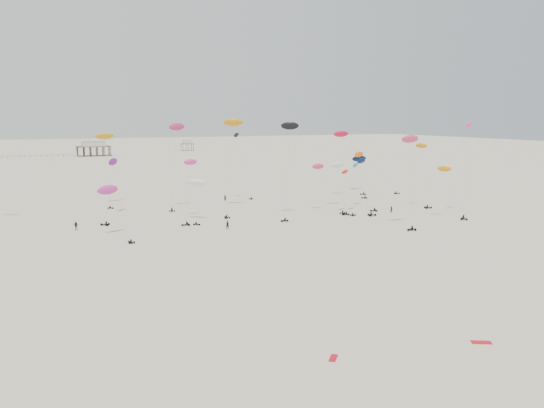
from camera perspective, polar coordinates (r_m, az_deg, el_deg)
name	(u,v)px	position (r m, az deg, el deg)	size (l,w,h in m)	color
ground_plane	(159,180)	(217.30, -12.10, 2.55)	(900.00, 900.00, 0.00)	beige
pavilion_main	(94,149)	(363.51, -18.64, 5.58)	(21.00, 13.00, 9.80)	brown
pavilion_small	(187,146)	(405.50, -9.11, 6.18)	(9.00, 7.00, 8.00)	brown
pier_fence	(4,157)	(362.55, -26.83, 4.51)	(80.20, 0.20, 1.50)	black
rig_0	(467,147)	(142.68, 20.28, 5.73)	(9.34, 9.43, 24.28)	black
rig_1	(452,189)	(138.31, 18.82, 1.58)	(6.38, 6.29, 13.10)	black
rig_2	(189,184)	(129.29, -8.93, 2.15)	(6.89, 11.17, 16.32)	black
rig_3	(344,191)	(139.09, 7.75, 1.37)	(4.77, 5.56, 11.49)	black
rig_4	(196,187)	(128.84, -8.15, 1.79)	(5.39, 9.47, 10.94)	black
rig_6	(105,143)	(156.53, -17.52, 6.26)	(5.56, 9.58, 20.95)	black
rig_7	(424,173)	(152.27, 16.06, 3.21)	(2.72, 6.41, 17.90)	black
rig_8	(111,197)	(115.40, -16.96, 0.75)	(6.19, 11.97, 12.81)	black
rig_9	(365,176)	(147.39, 10.00, 3.02)	(4.20, 10.27, 14.33)	black
rig_10	(111,176)	(138.38, -16.91, 2.89)	(7.32, 17.92, 19.37)	black
rig_11	(327,179)	(139.91, 5.98, 2.68)	(7.28, 11.85, 15.69)	black
rig_12	(339,175)	(146.75, 7.21, 3.07)	(8.42, 15.20, 17.58)	black
rig_13	(360,163)	(182.84, 9.40, 4.39)	(8.73, 12.51, 14.74)	black
rig_14	(365,161)	(181.72, 10.01, 4.60)	(10.34, 14.71, 17.88)	black
rig_15	(232,135)	(142.52, -4.30, 7.46)	(10.50, 16.38, 26.47)	black
rig_16	(176,145)	(144.83, -10.33, 6.24)	(6.24, 6.21, 23.49)	black
rig_17	(410,162)	(122.34, 14.66, 4.36)	(5.02, 5.67, 21.17)	black
rig_18	(289,146)	(130.38, 1.81, 6.29)	(7.21, 7.65, 23.82)	black
rig_19	(345,143)	(166.86, 7.81, 6.50)	(8.51, 8.43, 21.13)	black
rig_20	(240,152)	(160.70, -3.43, 5.63)	(6.50, 4.70, 20.43)	black
rig_21	(363,188)	(138.77, 9.78, 1.74)	(3.67, 9.59, 13.59)	black
spectator_0	(227,229)	(119.70, -4.81, -2.69)	(0.81, 0.56, 2.24)	black
spectator_1	(392,213)	(142.98, 12.73, -0.92)	(0.98, 0.57, 2.00)	black
spectator_2	(76,230)	(125.88, -20.31, -2.65)	(1.37, 0.74, 2.31)	black
spectator_3	(225,201)	(159.62, -5.07, 0.33)	(0.83, 0.57, 2.28)	black
grounded_kite_a	(481,343)	(65.35, 21.59, -13.70)	(2.20, 0.90, 0.08)	red
grounded_kite_b	(333,358)	(57.86, 6.60, -16.16)	(1.80, 0.70, 0.07)	#B50B1C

